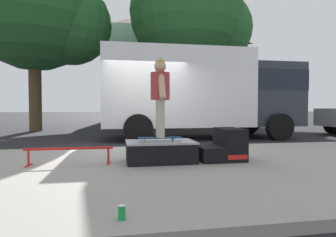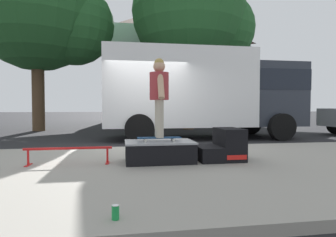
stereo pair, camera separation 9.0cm
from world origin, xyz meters
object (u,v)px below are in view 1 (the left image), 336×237
object	(u,v)px
box_truck	(202,91)
street_tree_main	(193,17)
skate_box	(160,151)
skater_kid	(160,91)
grind_rail	(69,152)
soda_can	(122,213)
kicker_ramp	(223,147)
skateboard	(160,138)
street_tree_neighbour	(42,11)

from	to	relation	value
box_truck	street_tree_main	distance (m)	5.87
skate_box	skater_kid	bearing A→B (deg)	96.23
grind_rail	street_tree_main	distance (m)	11.46
grind_rail	soda_can	xyz separation A→B (m)	(0.84, -2.60, -0.16)
kicker_ramp	skateboard	distance (m)	1.20
skater_kid	grind_rail	bearing A→B (deg)	179.15
skateboard	street_tree_main	world-z (taller)	street_tree_main
kicker_ramp	street_tree_main	world-z (taller)	street_tree_main
kicker_ramp	box_truck	xyz separation A→B (m)	(1.06, 4.83, 1.34)
box_truck	street_tree_neighbour	xyz separation A→B (m)	(-6.39, 4.38, 3.88)
skater_kid	soda_can	bearing A→B (deg)	-105.69
street_tree_main	soda_can	bearing A→B (deg)	-107.84
skate_box	grind_rail	distance (m)	1.56
skate_box	grind_rail	size ratio (longest dim) A/B	0.83
skateboard	skater_kid	distance (m)	0.84
street_tree_neighbour	street_tree_main	bearing A→B (deg)	-0.89
skateboard	skate_box	bearing A→B (deg)	-83.77
street_tree_main	kicker_ramp	bearing A→B (deg)	-101.46
skate_box	skateboard	xyz separation A→B (m)	(-0.00, 0.02, 0.23)
skate_box	street_tree_main	world-z (taller)	street_tree_main
skater_kid	skate_box	bearing A→B (deg)	-83.77
grind_rail	skateboard	bearing A→B (deg)	-0.85
kicker_ramp	skater_kid	xyz separation A→B (m)	(-1.18, 0.02, 1.02)
skateboard	street_tree_neighbour	world-z (taller)	street_tree_neighbour
skater_kid	street_tree_neighbour	world-z (taller)	street_tree_neighbour
kicker_ramp	street_tree_neighbour	xyz separation A→B (m)	(-5.33, 9.21, 5.22)
skater_kid	box_truck	bearing A→B (deg)	65.02
skateboard	box_truck	world-z (taller)	box_truck
skate_box	skater_kid	world-z (taller)	skater_kid
soda_can	street_tree_main	bearing A→B (deg)	72.16
kicker_ramp	street_tree_main	bearing A→B (deg)	78.54
kicker_ramp	grind_rail	world-z (taller)	kicker_ramp
kicker_ramp	soda_can	world-z (taller)	kicker_ramp
skate_box	soda_can	xyz separation A→B (m)	(-0.73, -2.56, -0.14)
grind_rail	skater_kid	distance (m)	1.88
skater_kid	street_tree_main	distance (m)	10.48
kicker_ramp	box_truck	size ratio (longest dim) A/B	0.12
kicker_ramp	skateboard	world-z (taller)	kicker_ramp
box_truck	street_tree_neighbour	world-z (taller)	street_tree_neighbour
soda_can	skate_box	bearing A→B (deg)	74.16
skate_box	kicker_ramp	world-z (taller)	kicker_ramp
kicker_ramp	grind_rail	size ratio (longest dim) A/B	0.56
skateboard	street_tree_main	size ratio (longest dim) A/B	0.09
street_tree_main	skater_kid	bearing A→B (deg)	-108.44
soda_can	street_tree_main	xyz separation A→B (m)	(3.75, 11.66, 5.46)
skater_kid	soda_can	distance (m)	2.94
grind_rail	box_truck	bearing A→B (deg)	51.53
grind_rail	soda_can	bearing A→B (deg)	-72.15
skater_kid	street_tree_main	bearing A→B (deg)	71.56
box_truck	grind_rail	bearing A→B (deg)	-128.47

